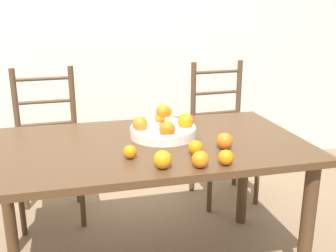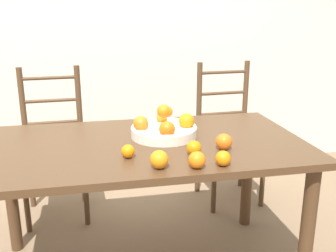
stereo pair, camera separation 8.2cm
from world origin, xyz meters
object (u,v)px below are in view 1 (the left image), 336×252
(orange_loose_2, at_px, (224,141))
(orange_loose_4, at_px, (196,148))
(fruit_bowl, at_px, (163,128))
(orange_loose_5, at_px, (130,152))
(chair_right, at_px, (222,136))
(orange_loose_0, at_px, (200,159))
(orange_loose_1, at_px, (226,157))
(orange_loose_3, at_px, (163,160))
(chair_left, at_px, (49,151))

(orange_loose_2, distance_m, orange_loose_4, 0.17)
(fruit_bowl, xyz_separation_m, orange_loose_5, (-0.22, -0.27, -0.02))
(fruit_bowl, bearing_deg, orange_loose_4, -74.69)
(chair_right, bearing_deg, orange_loose_0, -119.41)
(fruit_bowl, distance_m, orange_loose_0, 0.45)
(orange_loose_1, relative_size, orange_loose_4, 0.98)
(orange_loose_3, distance_m, chair_left, 1.30)
(orange_loose_1, bearing_deg, orange_loose_2, 69.58)
(orange_loose_3, relative_size, orange_loose_5, 1.28)
(orange_loose_1, height_order, orange_loose_4, orange_loose_4)
(orange_loose_1, xyz_separation_m, orange_loose_2, (0.07, 0.19, 0.01))
(orange_loose_1, bearing_deg, orange_loose_0, -179.13)
(chair_left, bearing_deg, fruit_bowl, -50.97)
(fruit_bowl, relative_size, orange_loose_3, 4.42)
(fruit_bowl, height_order, orange_loose_3, fruit_bowl)
(orange_loose_4, height_order, chair_right, chair_right)
(orange_loose_5, relative_size, chair_right, 0.06)
(orange_loose_2, relative_size, orange_loose_5, 1.27)
(orange_loose_3, bearing_deg, chair_right, 57.11)
(orange_loose_1, relative_size, chair_right, 0.07)
(fruit_bowl, relative_size, orange_loose_0, 4.73)
(fruit_bowl, xyz_separation_m, chair_right, (0.63, 0.72, -0.33))
(orange_loose_2, xyz_separation_m, orange_loose_3, (-0.35, -0.16, 0.00))
(orange_loose_1, relative_size, chair_left, 0.07)
(orange_loose_0, bearing_deg, chair_right, 63.66)
(orange_loose_2, xyz_separation_m, orange_loose_5, (-0.46, -0.02, -0.01))
(fruit_bowl, relative_size, orange_loose_1, 5.16)
(orange_loose_3, bearing_deg, chair_left, 115.09)
(orange_loose_4, bearing_deg, orange_loose_5, 174.83)
(orange_loose_5, bearing_deg, orange_loose_1, -24.40)
(chair_left, xyz_separation_m, chair_right, (1.27, -0.00, 0.00))
(orange_loose_0, distance_m, chair_right, 1.34)
(orange_loose_2, xyz_separation_m, chair_right, (0.39, 0.97, -0.32))
(orange_loose_2, height_order, chair_left, chair_left)
(orange_loose_3, relative_size, chair_right, 0.08)
(chair_right, bearing_deg, orange_loose_3, -125.97)
(orange_loose_5, bearing_deg, chair_left, 112.83)
(orange_loose_3, bearing_deg, orange_loose_5, 128.02)
(fruit_bowl, xyz_separation_m, orange_loose_2, (0.24, -0.26, -0.01))
(orange_loose_0, height_order, orange_loose_3, orange_loose_3)
(fruit_bowl, xyz_separation_m, orange_loose_1, (0.17, -0.45, -0.01))
(orange_loose_0, xyz_separation_m, orange_loose_5, (-0.27, 0.18, -0.01))
(orange_loose_5, xyz_separation_m, chair_left, (-0.42, 0.99, -0.31))
(fruit_bowl, bearing_deg, orange_loose_2, -46.56)
(orange_loose_2, distance_m, chair_right, 1.10)
(orange_loose_2, distance_m, orange_loose_3, 0.38)
(orange_loose_0, height_order, chair_right, chair_right)
(fruit_bowl, relative_size, orange_loose_2, 4.43)
(orange_loose_0, xyz_separation_m, chair_left, (-0.69, 1.17, -0.32))
(orange_loose_1, relative_size, orange_loose_5, 1.09)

